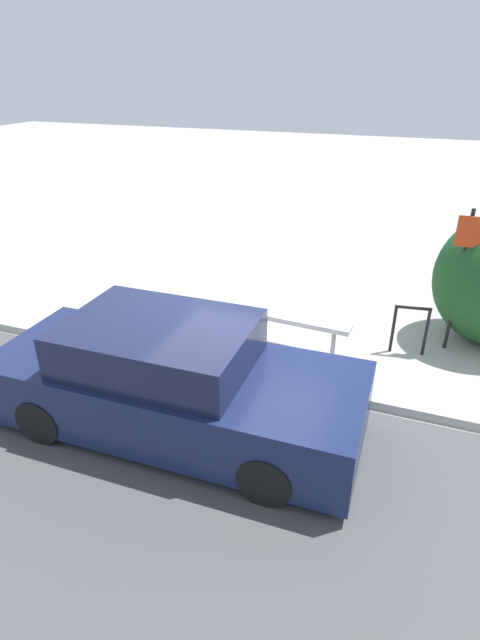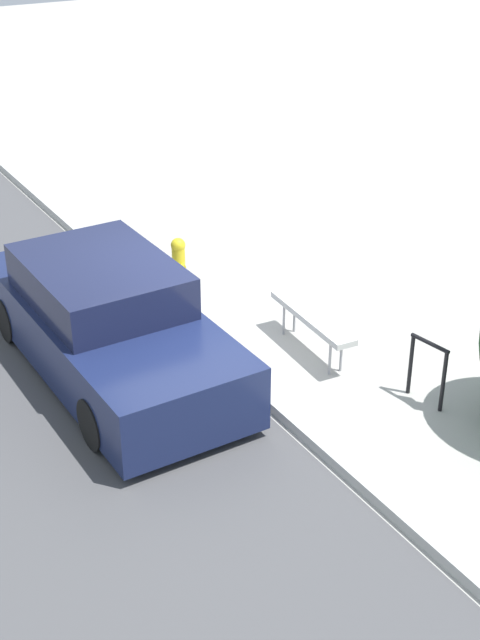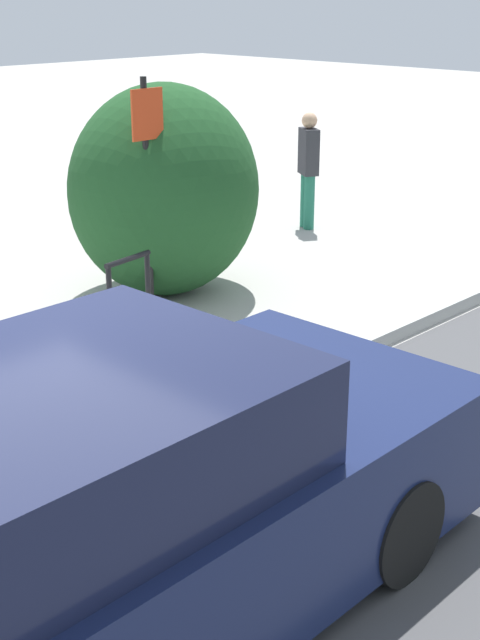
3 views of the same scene
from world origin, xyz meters
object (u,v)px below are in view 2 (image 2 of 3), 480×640
(bench, at_px, (312,318))
(fire_hydrant, at_px, (179,260))
(parked_car_near, at_px, (107,323))
(bike_rack, at_px, (428,365))

(bench, distance_m, fire_hydrant, 2.76)
(fire_hydrant, relative_size, parked_car_near, 0.17)
(bench, relative_size, fire_hydrant, 2.21)
(bench, bearing_deg, bike_rack, 19.77)
(bike_rack, bearing_deg, parked_car_near, -132.21)
(bike_rack, bearing_deg, bench, -163.90)
(fire_hydrant, xyz_separation_m, parked_car_near, (1.73, -1.88, 0.25))
(fire_hydrant, bearing_deg, parked_car_near, -47.43)
(bike_rack, height_order, parked_car_near, parked_car_near)
(bench, height_order, bike_rack, bike_rack)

